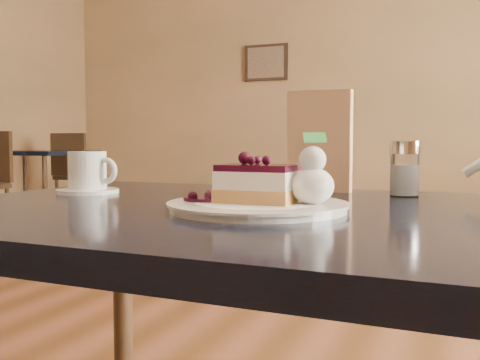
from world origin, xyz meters
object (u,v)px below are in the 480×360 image
at_px(coffee_set, 88,175).
at_px(main_table, 269,254).
at_px(bg_table_far_left, 35,220).
at_px(cheesecake_slice, 258,184).
at_px(dessert_plate, 258,207).

bearing_deg(coffee_set, main_table, -12.16).
bearing_deg(main_table, bg_table_far_left, 138.50).
height_order(cheesecake_slice, coffee_set, coffee_set).
bearing_deg(cheesecake_slice, coffee_set, 162.95).
relative_size(cheesecake_slice, coffee_set, 0.87).
relative_size(main_table, bg_table_far_left, 0.64).
bearing_deg(dessert_plate, coffee_set, 161.68).
distance_m(dessert_plate, cheesecake_slice, 0.03).
height_order(cheesecake_slice, bg_table_far_left, cheesecake_slice).
relative_size(dessert_plate, coffee_set, 1.99).
relative_size(main_table, cheesecake_slice, 9.99).
height_order(dessert_plate, cheesecake_slice, cheesecake_slice).
distance_m(main_table, coffee_set, 0.43).
bearing_deg(main_table, dessert_plate, -90.00).
xyz_separation_m(dessert_plate, bg_table_far_left, (-3.42, 3.21, -0.64)).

